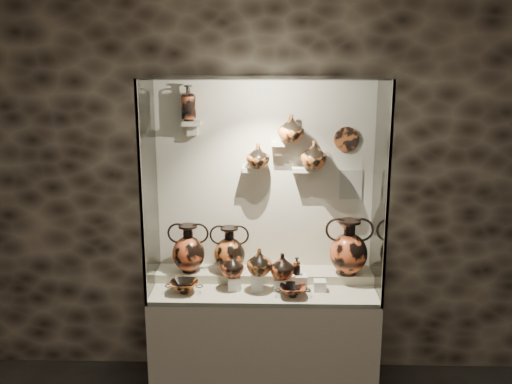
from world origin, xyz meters
TOP-DOWN VIEW (x-y plane):
  - wall_back at (0.00, 2.50)m, footprint 5.00×0.02m
  - plinth at (0.00, 2.18)m, footprint 1.70×0.60m
  - front_tier at (0.00, 2.18)m, footprint 1.68×0.58m
  - rear_tier at (0.00, 2.35)m, footprint 1.70×0.25m
  - back_panel at (0.00, 2.50)m, footprint 1.70×0.03m
  - glass_front at (0.00, 1.88)m, footprint 1.70×0.01m
  - glass_left at (-0.85, 2.18)m, footprint 0.01×0.60m
  - glass_right at (0.85, 2.18)m, footprint 0.01×0.60m
  - glass_top at (0.00, 2.18)m, footprint 1.70×0.60m
  - frame_post_left at (-0.84, 1.89)m, footprint 0.02×0.02m
  - frame_post_right at (0.84, 1.89)m, footprint 0.02×0.02m
  - pedestal_a at (-0.22, 2.13)m, footprint 0.09×0.09m
  - pedestal_b at (-0.05, 2.13)m, footprint 0.09×0.09m
  - pedestal_c at (0.12, 2.13)m, footprint 0.09×0.09m
  - pedestal_d at (0.28, 2.13)m, footprint 0.09×0.09m
  - pedestal_e at (0.42, 2.13)m, footprint 0.09×0.09m
  - bracket_ul at (-0.55, 2.42)m, footprint 0.14×0.12m
  - bracket_ca at (-0.10, 2.42)m, footprint 0.14×0.12m
  - bracket_cb at (0.10, 2.42)m, footprint 0.10×0.12m
  - bracket_cc at (0.28, 2.42)m, footprint 0.14×0.12m
  - amphora_left at (-0.59, 2.32)m, footprint 0.40×0.40m
  - amphora_mid at (-0.27, 2.32)m, footprint 0.34×0.34m
  - amphora_right at (0.65, 2.29)m, footprint 0.37×0.37m
  - jug_a at (-0.24, 2.15)m, footprint 0.19×0.19m
  - jug_b at (-0.03, 2.12)m, footprint 0.24×0.24m
  - jug_c at (0.14, 2.15)m, footprint 0.20×0.20m
  - lekythos_small at (0.24, 2.15)m, footprint 0.08×0.08m
  - kylix_left at (-0.59, 2.06)m, footprint 0.34×0.31m
  - kylix_right at (0.21, 2.01)m, footprint 0.28×0.24m
  - lekythos_tall at (-0.57, 2.41)m, footprint 0.15×0.15m
  - ovoid_vase_a at (-0.05, 2.38)m, footprint 0.21×0.21m
  - ovoid_vase_b at (0.20, 2.37)m, footprint 0.21×0.21m
  - ovoid_vase_c at (0.37, 2.37)m, footprint 0.26×0.26m
  - wall_plate at (0.62, 2.47)m, footprint 0.19×0.02m
  - info_placard at (0.67, 2.47)m, footprint 0.17×0.01m

SIDE VIEW (x-z plane):
  - plinth at x=0.00m, z-range 0.00..0.80m
  - front_tier at x=0.00m, z-range 0.80..0.83m
  - rear_tier at x=0.00m, z-range 0.80..0.90m
  - pedestal_e at x=0.42m, z-range 0.83..0.91m
  - pedestal_c at x=0.12m, z-range 0.83..0.92m
  - pedestal_a at x=-0.22m, z-range 0.83..0.93m
  - kylix_right at x=0.21m, z-range 0.83..0.93m
  - kylix_left at x=-0.59m, z-range 0.83..0.94m
  - pedestal_d at x=0.28m, z-range 0.83..0.95m
  - pedestal_b at x=-0.05m, z-range 0.83..0.96m
  - jug_c at x=0.14m, z-range 0.92..1.11m
  - jug_a at x=-0.24m, z-range 0.93..1.11m
  - lekythos_small at x=0.24m, z-range 0.95..1.10m
  - jug_b at x=-0.03m, z-range 0.96..1.16m
  - amphora_mid at x=-0.27m, z-range 0.90..1.27m
  - amphora_left at x=-0.59m, z-range 0.90..1.28m
  - amphora_right at x=0.65m, z-range 0.90..1.34m
  - info_placard at x=0.67m, z-range 1.45..1.69m
  - wall_back at x=0.00m, z-range 0.00..3.20m
  - back_panel at x=0.00m, z-range 0.80..2.40m
  - glass_front at x=0.00m, z-range 0.80..2.40m
  - glass_left at x=-0.85m, z-range 0.80..2.40m
  - glass_right at x=0.85m, z-range 0.80..2.40m
  - frame_post_left at x=-0.84m, z-range 0.80..2.40m
  - frame_post_right at x=0.84m, z-range 0.80..2.40m
  - bracket_ca at x=-0.10m, z-range 1.68..1.72m
  - bracket_cc at x=0.28m, z-range 1.68..1.72m
  - ovoid_vase_a at x=-0.05m, z-range 1.72..1.90m
  - ovoid_vase_c at x=0.37m, z-range 1.72..1.93m
  - bracket_cb at x=0.10m, z-range 1.88..1.92m
  - wall_plate at x=0.62m, z-range 1.83..2.02m
  - ovoid_vase_b at x=0.20m, z-range 1.92..2.12m
  - bracket_ul at x=-0.55m, z-range 2.03..2.07m
  - lekythos_tall at x=-0.57m, z-range 2.07..2.37m
  - glass_top at x=0.00m, z-range 2.39..2.40m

